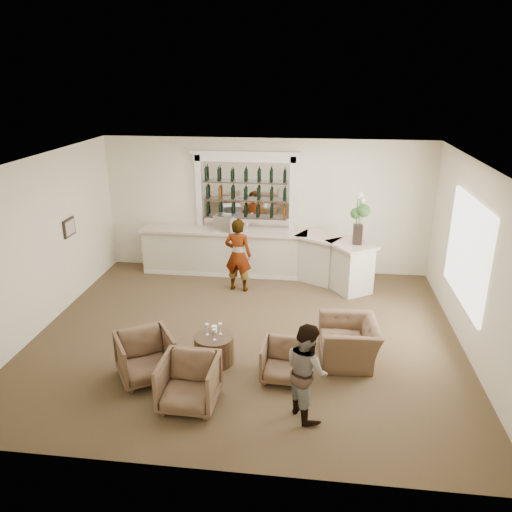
% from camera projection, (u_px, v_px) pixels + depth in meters
% --- Properties ---
extents(ground, '(8.00, 8.00, 0.00)m').
position_uv_depth(ground, '(247.00, 335.00, 9.58)').
color(ground, brown).
rests_on(ground, ground).
extents(room_shell, '(8.04, 7.02, 3.32)m').
position_uv_depth(room_shell, '(260.00, 208.00, 9.42)').
color(room_shell, beige).
rests_on(room_shell, ground).
extents(bar_counter, '(5.72, 1.80, 1.14)m').
position_uv_depth(bar_counter, '(257.00, 254.00, 12.19)').
color(bar_counter, beige).
rests_on(bar_counter, ground).
extents(back_bar_alcove, '(2.64, 0.25, 3.00)m').
position_uv_depth(back_bar_alcove, '(245.00, 191.00, 12.12)').
color(back_bar_alcove, white).
rests_on(back_bar_alcove, ground).
extents(cocktail_table, '(0.69, 0.69, 0.50)m').
position_uv_depth(cocktail_table, '(214.00, 349.00, 8.61)').
color(cocktail_table, '#472F1E').
rests_on(cocktail_table, ground).
extents(sommelier, '(0.67, 0.49, 1.70)m').
position_uv_depth(sommelier, '(238.00, 255.00, 11.31)').
color(sommelier, gray).
rests_on(sommelier, ground).
extents(guest, '(0.84, 0.90, 1.47)m').
position_uv_depth(guest, '(307.00, 370.00, 7.13)').
color(guest, gray).
rests_on(guest, ground).
extents(armchair_left, '(1.18, 1.18, 0.79)m').
position_uv_depth(armchair_left, '(145.00, 357.00, 8.11)').
color(armchair_left, brown).
rests_on(armchair_left, ground).
extents(armchair_center, '(0.86, 0.89, 0.78)m').
position_uv_depth(armchair_center, '(189.00, 383.00, 7.43)').
color(armchair_center, brown).
rests_on(armchair_center, ground).
extents(armchair_right, '(0.73, 0.75, 0.64)m').
position_uv_depth(armchair_right, '(283.00, 361.00, 8.12)').
color(armchair_right, brown).
rests_on(armchair_right, ground).
extents(armchair_far, '(1.05, 1.18, 0.72)m').
position_uv_depth(armchair_far, '(349.00, 342.00, 8.63)').
color(armchair_far, brown).
rests_on(armchair_far, ground).
extents(espresso_machine, '(0.53, 0.48, 0.40)m').
position_uv_depth(espresso_machine, '(225.00, 223.00, 12.01)').
color(espresso_machine, '#B3B3B7').
rests_on(espresso_machine, bar_counter).
extents(flower_vase, '(0.31, 0.31, 1.18)m').
position_uv_depth(flower_vase, '(359.00, 215.00, 10.93)').
color(flower_vase, black).
rests_on(flower_vase, bar_counter).
extents(wine_glass_bar_left, '(0.07, 0.07, 0.21)m').
position_uv_depth(wine_glass_bar_left, '(247.00, 227.00, 12.02)').
color(wine_glass_bar_left, white).
rests_on(wine_glass_bar_left, bar_counter).
extents(wine_glass_bar_right, '(0.07, 0.07, 0.21)m').
position_uv_depth(wine_glass_bar_right, '(295.00, 229.00, 11.84)').
color(wine_glass_bar_right, white).
rests_on(wine_glass_bar_right, bar_counter).
extents(wine_glass_tbl_a, '(0.07, 0.07, 0.21)m').
position_uv_depth(wine_glass_tbl_a, '(207.00, 329.00, 8.53)').
color(wine_glass_tbl_a, white).
rests_on(wine_glass_tbl_a, cocktail_table).
extents(wine_glass_tbl_b, '(0.07, 0.07, 0.21)m').
position_uv_depth(wine_glass_tbl_b, '(220.00, 329.00, 8.56)').
color(wine_glass_tbl_b, white).
rests_on(wine_glass_tbl_b, cocktail_table).
extents(wine_glass_tbl_c, '(0.07, 0.07, 0.21)m').
position_uv_depth(wine_glass_tbl_c, '(214.00, 335.00, 8.37)').
color(wine_glass_tbl_c, white).
rests_on(wine_glass_tbl_c, cocktail_table).
extents(napkin_holder, '(0.08, 0.08, 0.12)m').
position_uv_depth(napkin_holder, '(214.00, 329.00, 8.64)').
color(napkin_holder, white).
rests_on(napkin_holder, cocktail_table).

